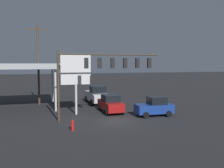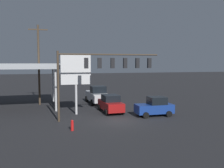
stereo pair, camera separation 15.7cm
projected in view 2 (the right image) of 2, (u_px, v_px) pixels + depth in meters
The scene contains 9 objects.
ground_plane at pixel (118, 121), 23.39m from camera, with size 200.00×200.00×0.00m, color #262628.
traffic_signal_assembly at pixel (105, 66), 23.90m from camera, with size 9.95×0.43×6.52m.
utility_pole at pixel (39, 63), 31.83m from camera, with size 2.40×0.26×10.20m.
gas_station_canopy at pixel (8, 66), 29.68m from camera, with size 11.88×8.55×5.34m.
price_sign at pixel (76, 71), 25.94m from camera, with size 3.12×0.27×6.35m.
hatchback_crossing at pixel (155, 107), 25.49m from camera, with size 3.83×2.02×1.97m.
pickup_parked at pixel (97, 95), 33.17m from camera, with size 2.42×5.27×2.40m.
sedan_waiting at pixel (111, 104), 27.33m from camera, with size 2.17×4.46×1.93m.
fire_hydrant at pixel (72, 125), 19.99m from camera, with size 0.24×0.24×0.88m.
Camera 2 is at (6.68, 22.01, 5.49)m, focal length 40.00 mm.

